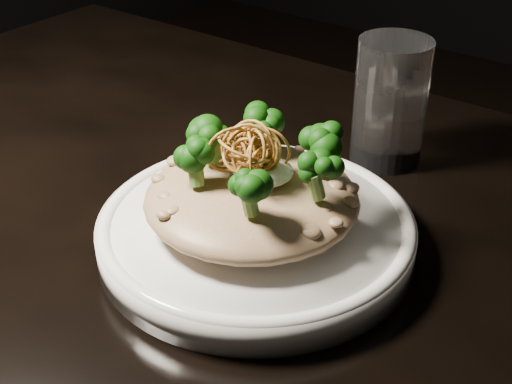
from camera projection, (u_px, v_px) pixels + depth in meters
table at (179, 289)px, 0.69m from camera, size 1.10×0.80×0.75m
plate at (256, 233)px, 0.61m from camera, size 0.27×0.27×0.03m
risotto at (252, 198)px, 0.59m from camera, size 0.18×0.18×0.04m
broccoli at (264, 155)px, 0.57m from camera, size 0.13×0.13×0.05m
cheese at (263, 171)px, 0.58m from camera, size 0.05×0.05×0.01m
shallots at (253, 146)px, 0.57m from camera, size 0.05×0.05×0.03m
drinking_glass at (390, 102)px, 0.71m from camera, size 0.10×0.10×0.13m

